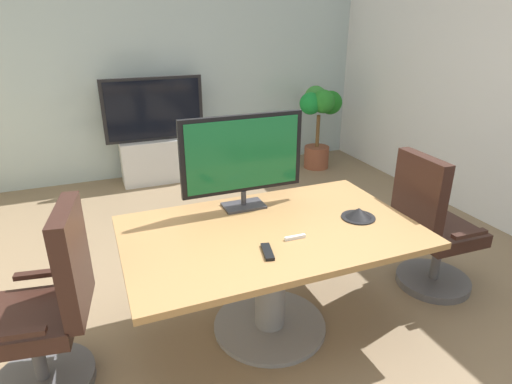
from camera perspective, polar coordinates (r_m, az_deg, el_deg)
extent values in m
plane|color=#7A664C|center=(3.14, 0.06, -16.12)|extent=(7.59, 7.59, 0.00)
cube|color=#9EB2B7|center=(5.67, -13.02, 16.22)|extent=(5.56, 0.10, 2.78)
cube|color=olive|center=(2.63, 2.04, -5.36)|extent=(1.80, 1.11, 0.04)
cylinder|color=slate|center=(2.83, 1.93, -12.09)|extent=(0.20, 0.20, 0.71)
cylinder|color=slate|center=(3.04, 1.85, -17.39)|extent=(0.76, 0.76, 0.03)
cylinder|color=#4C4C51|center=(2.93, -26.58, -21.73)|extent=(0.56, 0.56, 0.06)
cylinder|color=#4C4C51|center=(2.79, -27.36, -18.58)|extent=(0.07, 0.07, 0.36)
cube|color=black|center=(2.66, -28.22, -14.94)|extent=(0.55, 0.55, 0.10)
cube|color=black|center=(2.42, -23.47, -8.51)|extent=(0.16, 0.46, 0.60)
cube|color=black|center=(2.80, -27.05, -9.80)|extent=(0.28, 0.09, 0.03)
cube|color=black|center=(2.39, -29.76, -16.31)|extent=(0.28, 0.09, 0.03)
cylinder|color=#4C4C51|center=(3.70, 22.67, -10.91)|extent=(0.56, 0.56, 0.06)
cylinder|color=#4C4C51|center=(3.60, 23.17, -8.10)|extent=(0.07, 0.07, 0.36)
cube|color=black|center=(3.50, 23.71, -4.98)|extent=(0.50, 0.50, 0.10)
cube|color=black|center=(3.19, 21.07, -0.62)|extent=(0.10, 0.46, 0.60)
cube|color=black|center=(3.28, 26.81, -5.06)|extent=(0.28, 0.06, 0.03)
cube|color=black|center=(3.60, 21.03, -1.62)|extent=(0.28, 0.06, 0.03)
cube|color=#333338|center=(2.92, -1.67, -1.83)|extent=(0.28, 0.18, 0.02)
cylinder|color=#333338|center=(2.90, -1.68, -0.79)|extent=(0.04, 0.04, 0.10)
cube|color=black|center=(2.80, -1.84, 5.14)|extent=(0.84, 0.04, 0.52)
cube|color=#14592D|center=(2.78, -1.70, 5.03)|extent=(0.77, 0.01, 0.47)
cube|color=#B7BABC|center=(5.54, -13.04, 4.20)|extent=(0.90, 0.36, 0.55)
cube|color=black|center=(5.36, -13.62, 10.80)|extent=(1.20, 0.06, 0.76)
cube|color=black|center=(5.32, -13.56, 10.73)|extent=(1.12, 0.01, 0.69)
cylinder|color=brown|center=(5.99, 8.12, 4.70)|extent=(0.34, 0.34, 0.30)
cylinder|color=brown|center=(5.89, 8.32, 8.12)|extent=(0.05, 0.05, 0.44)
sphere|color=#1A6B1D|center=(5.92, 9.98, 11.77)|extent=(0.32, 0.32, 0.32)
sphere|color=#317E31|center=(5.96, 8.03, 12.57)|extent=(0.30, 0.30, 0.30)
sphere|color=#147A2D|center=(5.69, 7.34, 11.73)|extent=(0.29, 0.29, 0.29)
sphere|color=#217223|center=(5.70, 9.04, 11.94)|extent=(0.30, 0.30, 0.30)
cone|color=black|center=(2.83, 13.65, -2.76)|extent=(0.19, 0.19, 0.07)
cylinder|color=black|center=(2.84, 13.59, -3.33)|extent=(0.22, 0.22, 0.01)
cube|color=black|center=(2.37, 1.56, -8.04)|extent=(0.09, 0.18, 0.02)
cube|color=silver|center=(2.52, 5.28, -6.09)|extent=(0.13, 0.02, 0.02)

